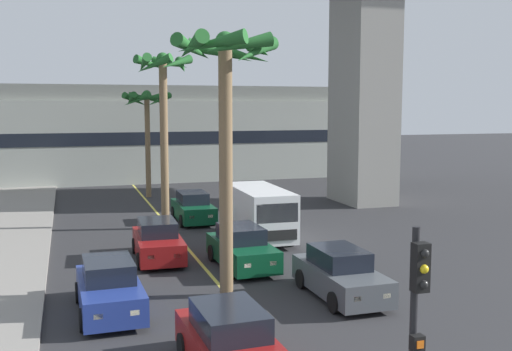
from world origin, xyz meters
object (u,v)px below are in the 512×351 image
at_px(delivery_van, 259,212).
at_px(traffic_light_median_near, 416,322).
at_px(palm_tree_near_median, 147,108).
at_px(car_queue_third, 231,345).
at_px(car_queue_fourth, 340,275).
at_px(car_queue_second, 193,208).
at_px(car_queue_sixth, 109,289).
at_px(palm_tree_mid_median, 163,93).
at_px(car_queue_fifth, 242,248).
at_px(palm_tree_far_median, 226,86).
at_px(car_queue_front, 158,242).

height_order(delivery_van, traffic_light_median_near, traffic_light_median_near).
xyz_separation_m(delivery_van, palm_tree_near_median, (-3.07, 14.53, 4.62)).
distance_m(car_queue_third, car_queue_fourth, 6.48).
bearing_deg(car_queue_third, palm_tree_near_median, 86.29).
bearing_deg(car_queue_second, traffic_light_median_near, -92.88).
xyz_separation_m(car_queue_third, traffic_light_median_near, (1.71, -4.68, 1.99)).
height_order(car_queue_fourth, traffic_light_median_near, traffic_light_median_near).
height_order(car_queue_sixth, palm_tree_mid_median, palm_tree_mid_median).
distance_m(car_queue_fifth, traffic_light_median_near, 13.61).
relative_size(car_queue_fourth, palm_tree_far_median, 0.49).
bearing_deg(car_queue_fourth, delivery_van, 89.47).
bearing_deg(palm_tree_far_median, car_queue_fifth, 65.87).
relative_size(car_queue_fourth, palm_tree_mid_median, 0.48).
height_order(car_queue_front, delivery_van, delivery_van).
bearing_deg(car_queue_fourth, palm_tree_far_median, 160.50).
relative_size(car_queue_second, palm_tree_mid_median, 0.48).
bearing_deg(delivery_van, palm_tree_mid_median, 133.91).
relative_size(car_queue_second, car_queue_sixth, 0.99).
xyz_separation_m(car_queue_sixth, palm_tree_near_median, (4.09, 22.43, 5.19)).
distance_m(car_queue_fifth, car_queue_sixth, 6.26).
xyz_separation_m(traffic_light_median_near, palm_tree_mid_median, (-0.51, 21.49, 3.96)).
distance_m(car_queue_front, car_queue_sixth, 6.16).
relative_size(car_queue_front, car_queue_fifth, 1.00).
bearing_deg(car_queue_sixth, car_queue_front, 68.46).
distance_m(car_queue_second, palm_tree_near_median, 10.79).
bearing_deg(car_queue_front, car_queue_sixth, -111.54).
xyz_separation_m(car_queue_fourth, delivery_van, (0.08, 8.63, 0.57)).
bearing_deg(delivery_van, car_queue_third, -110.47).
bearing_deg(palm_tree_far_median, car_queue_sixth, -172.68).
distance_m(car_queue_fifth, delivery_van, 4.78).
distance_m(car_queue_third, car_queue_sixth, 5.61).
bearing_deg(car_queue_front, delivery_van, 23.93).
relative_size(car_queue_third, car_queue_fifth, 1.00).
bearing_deg(car_queue_fifth, car_queue_third, -107.72).
relative_size(car_queue_front, car_queue_fourth, 1.01).
relative_size(car_queue_fourth, traffic_light_median_near, 0.98).
bearing_deg(traffic_light_median_near, palm_tree_far_median, 91.85).
relative_size(car_queue_front, palm_tree_mid_median, 0.48).
bearing_deg(traffic_light_median_near, delivery_van, 79.91).
bearing_deg(car_queue_third, delivery_van, 69.53).
bearing_deg(traffic_light_median_near, palm_tree_near_median, 89.87).
xyz_separation_m(car_queue_third, palm_tree_near_median, (1.78, 27.54, 5.19)).
height_order(car_queue_third, delivery_van, delivery_van).
height_order(car_queue_second, delivery_van, delivery_van).
distance_m(car_queue_fourth, car_queue_fifth, 4.79).
distance_m(car_queue_third, delivery_van, 13.90).
bearing_deg(car_queue_second, car_queue_fifth, -90.40).
distance_m(car_queue_second, palm_tree_far_median, 13.97).
distance_m(car_queue_fourth, car_queue_sixth, 7.12).
relative_size(palm_tree_mid_median, palm_tree_far_median, 1.04).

